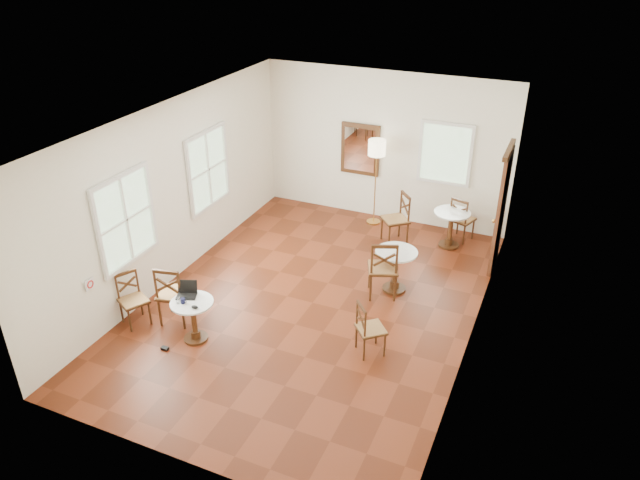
% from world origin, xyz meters
% --- Properties ---
extents(ground, '(7.00, 7.00, 0.00)m').
position_xyz_m(ground, '(0.00, 0.00, 0.00)').
color(ground, '#632511').
rests_on(ground, ground).
extents(room_shell, '(5.02, 7.02, 3.01)m').
position_xyz_m(room_shell, '(-0.06, 0.27, 1.89)').
color(room_shell, white).
rests_on(room_shell, ground).
extents(cafe_table_near, '(0.62, 0.62, 0.65)m').
position_xyz_m(cafe_table_near, '(-1.19, -1.54, 0.40)').
color(cafe_table_near, '#422410').
rests_on(cafe_table_near, ground).
extents(cafe_table_mid, '(0.69, 0.69, 0.73)m').
position_xyz_m(cafe_table_mid, '(1.08, 0.91, 0.45)').
color(cafe_table_mid, '#422410').
rests_on(cafe_table_mid, ground).
extents(cafe_table_back, '(0.67, 0.67, 0.71)m').
position_xyz_m(cafe_table_back, '(1.58, 2.78, 0.44)').
color(cafe_table_back, '#422410').
rests_on(cafe_table_back, ground).
extents(chair_near_a, '(0.54, 0.54, 1.00)m').
position_xyz_m(chair_near_a, '(-1.70, -1.28, 0.50)').
color(chair_near_a, '#422410').
rests_on(chair_near_a, ground).
extents(chair_near_b, '(0.52, 0.52, 0.84)m').
position_xyz_m(chair_near_b, '(-2.26, -1.56, 0.42)').
color(chair_near_b, '#422410').
rests_on(chair_near_b, ground).
extents(chair_mid_a, '(0.62, 0.62, 1.03)m').
position_xyz_m(chair_mid_a, '(0.95, 0.66, 0.51)').
color(chair_mid_a, '#422410').
rests_on(chair_mid_a, ground).
extents(chair_mid_b, '(0.53, 0.53, 0.82)m').
position_xyz_m(chair_mid_b, '(1.24, -0.81, 0.41)').
color(chair_mid_b, '#422410').
rests_on(chair_mid_b, ground).
extents(chair_back_a, '(0.52, 0.52, 0.89)m').
position_xyz_m(chair_back_a, '(1.71, 3.10, 0.44)').
color(chair_back_a, '#422410').
rests_on(chair_back_a, ground).
extents(chair_back_b, '(0.63, 0.63, 0.98)m').
position_xyz_m(chair_back_b, '(0.60, 2.53, 0.49)').
color(chair_back_b, '#422410').
rests_on(chair_back_b, ground).
extents(floor_lamp, '(0.34, 0.34, 1.75)m').
position_xyz_m(floor_lamp, '(-0.05, 3.15, 1.48)').
color(floor_lamp, '#BF8C3F').
rests_on(floor_lamp, ground).
extents(laptop, '(0.35, 0.32, 0.20)m').
position_xyz_m(laptop, '(-1.35, -1.41, 0.70)').
color(laptop, black).
rests_on(laptop, cafe_table_near).
extents(mouse, '(0.12, 0.10, 0.04)m').
position_xyz_m(mouse, '(-1.06, -1.66, 0.67)').
color(mouse, black).
rests_on(mouse, cafe_table_near).
extents(navy_mug, '(0.10, 0.06, 0.08)m').
position_xyz_m(navy_mug, '(-1.28, -1.62, 0.69)').
color(navy_mug, black).
rests_on(navy_mug, cafe_table_near).
extents(water_glass, '(0.06, 0.06, 0.10)m').
position_xyz_m(water_glass, '(-1.34, -1.64, 0.70)').
color(water_glass, white).
rests_on(water_glass, cafe_table_near).
extents(power_adapter, '(0.11, 0.06, 0.04)m').
position_xyz_m(power_adapter, '(-1.46, -1.93, 0.02)').
color(power_adapter, black).
rests_on(power_adapter, ground).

